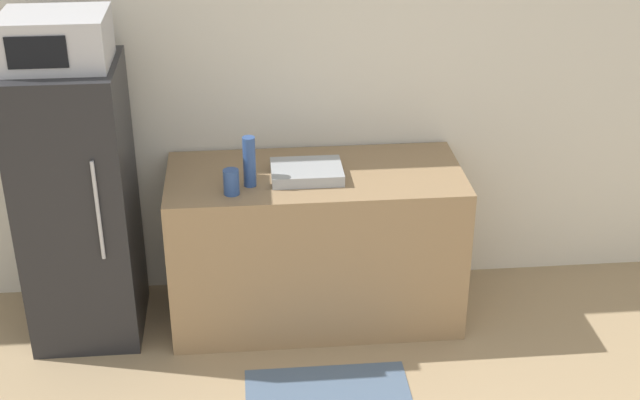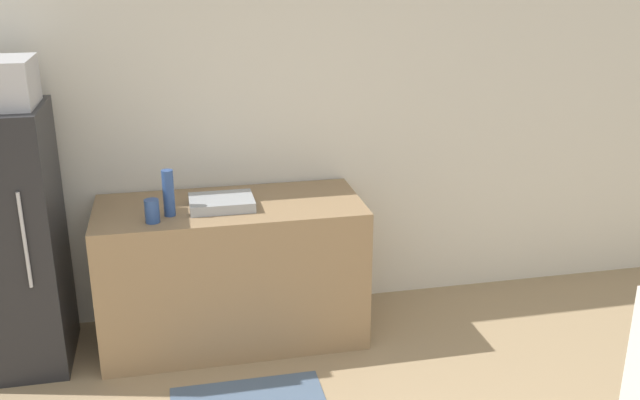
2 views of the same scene
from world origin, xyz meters
name	(u,v)px [view 1 (image 1 of 2)]	position (x,y,z in m)	size (l,w,h in m)	color
wall_back	(279,79)	(0.00, 3.18, 1.30)	(8.00, 0.06, 2.60)	silver
refrigerator	(78,204)	(-1.11, 2.76, 0.78)	(0.57, 0.63, 1.56)	#232326
microwave	(55,39)	(-1.11, 2.76, 1.68)	(0.51, 0.42, 0.26)	#BCBCC1
counter	(315,245)	(0.17, 2.78, 0.45)	(1.61, 0.71, 0.90)	#937551
sink_basin	(307,172)	(0.12, 2.73, 0.93)	(0.38, 0.29, 0.06)	#9EA3A8
bottle_tall	(249,162)	(-0.19, 2.66, 1.04)	(0.07, 0.07, 0.27)	#2D4C8C
bottle_short	(231,182)	(-0.28, 2.57, 0.97)	(0.08, 0.08, 0.14)	#2D4C8C
kitchen_rug	(328,393)	(0.17, 2.03, 0.00)	(0.85, 0.45, 0.01)	slate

